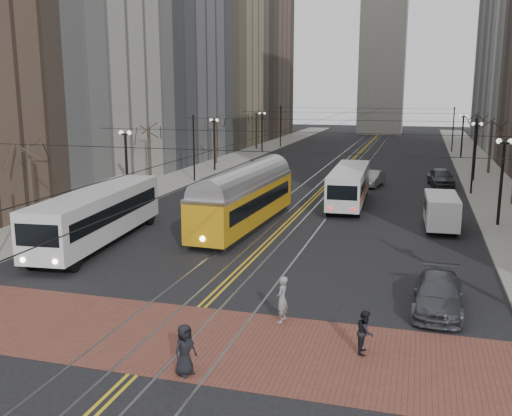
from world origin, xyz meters
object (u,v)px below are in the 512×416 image
Objects in this scene: transit_bus at (98,218)px; sedan_parked at (438,294)px; rear_bus at (349,187)px; sedan_grey at (441,177)px; cargo_van at (441,213)px; pedestrian_c at (365,332)px; sedan_silver at (372,178)px; pedestrian_a at (185,350)px; pedestrian_b at (282,299)px; streetcar at (245,203)px.

transit_bus is 19.78m from sedan_parked.
rear_bus is 2.23× the size of sedan_grey.
transit_bus is at bearing -156.76° from cargo_van.
pedestrian_c is at bearing -36.89° from transit_bus.
pedestrian_c is (3.75, -25.99, -0.69)m from rear_bus.
cargo_van reaches higher than sedan_silver.
transit_bus reaches higher than sedan_silver.
rear_bus is at bearing 133.69° from cargo_van.
rear_bus reaches higher than sedan_parked.
transit_bus reaches higher than pedestrian_a.
transit_bus is 33.91m from sedan_grey.
sedan_grey is at bearing 24.35° from sedan_silver.
sedan_grey is at bearing 12.44° from pedestrian_a.
pedestrian_c is at bearing -103.46° from sedan_grey.
sedan_grey is at bearing 48.46° from transit_bus.
sedan_parked is 3.16× the size of pedestrian_c.
sedan_parked is (5.28, -31.02, -0.04)m from sedan_silver.
pedestrian_a is (-7.88, -7.94, 0.15)m from sedan_parked.
transit_bus is 2.48× the size of cargo_van.
sedan_grey is at bearing 174.38° from pedestrian_b.
pedestrian_b reaches higher than sedan_grey.
sedan_silver is (-6.28, -1.68, -0.12)m from sedan_grey.
sedan_grey is at bearing 55.90° from rear_bus.
streetcar is at bearing 37.39° from transit_bus.
sedan_grey is 1.04× the size of sedan_parked.
streetcar is at bearing -169.52° from cargo_van.
sedan_silver is at bearing 101.84° from sedan_parked.
sedan_grey is 41.60m from pedestrian_a.
pedestrian_b is at bearing -109.07° from sedan_grey.
transit_bus is 19.38m from pedestrian_c.
streetcar is 10.99m from rear_bus.
sedan_parked is 2.63× the size of pedestrian_b.
transit_bus is 8.34× the size of pedestrian_c.
transit_bus is 29.14m from sedan_silver.
pedestrian_c is (-3.02, -19.45, -0.36)m from cargo_van.
cargo_van is 14.68m from sedan_parked.
streetcar is 2.66× the size of cargo_van.
pedestrian_c is at bearing -57.56° from streetcar.
cargo_van is (12.50, 2.83, -0.48)m from streetcar.
rear_bus is 2.51× the size of sedan_silver.
rear_bus is at bearing 61.26° from streetcar.
streetcar reaches higher than cargo_van.
transit_bus reaches higher than sedan_parked.
transit_bus is 17.35m from pedestrian_a.
cargo_van is 3.36× the size of pedestrian_c.
transit_bus is at bearing -134.30° from sedan_grey.
transit_bus is at bearing -130.64° from rear_bus.
sedan_silver is 35.91m from pedestrian_c.
sedan_parked is at bearing -41.86° from streetcar.
sedan_silver reaches higher than sedan_parked.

